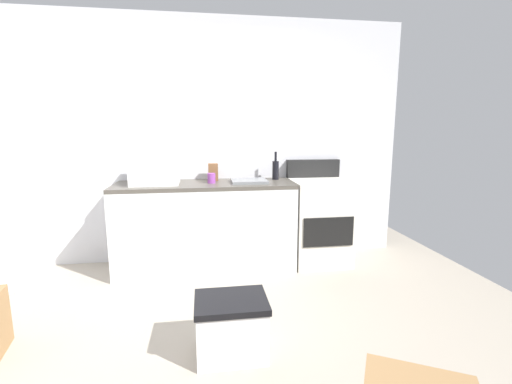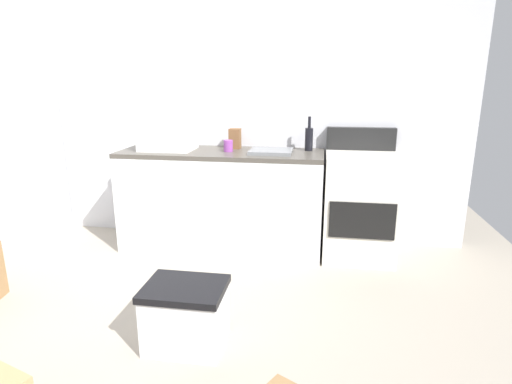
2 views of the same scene
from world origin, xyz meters
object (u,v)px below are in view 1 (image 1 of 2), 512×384
wine_bottle (276,169)px  knife_block (213,172)px  storage_bin (231,326)px  stove_oven (319,220)px  coffee_mug (211,178)px  microwave (155,171)px

wine_bottle → knife_block: 0.67m
storage_bin → stove_oven: bearing=54.3°
stove_oven → knife_block: 1.25m
stove_oven → wine_bottle: wine_bottle is taller
stove_oven → knife_block: (-1.13, 0.16, 0.52)m
coffee_mug → storage_bin: size_ratio=0.22×
microwave → knife_block: microwave is taller
storage_bin → microwave: bearing=112.8°
coffee_mug → knife_block: bearing=82.6°
stove_oven → microwave: microwave is taller
wine_bottle → coffee_mug: 0.71m
wine_bottle → coffee_mug: bearing=-167.2°
stove_oven → coffee_mug: size_ratio=11.00×
coffee_mug → knife_block: knife_block is taller
storage_bin → knife_block: bearing=91.7°
knife_block → storage_bin: bearing=-88.3°
coffee_mug → storage_bin: bearing=-87.2°
knife_block → storage_bin: size_ratio=0.39×
microwave → knife_block: size_ratio=2.56×
storage_bin → coffee_mug: bearing=92.8°
microwave → coffee_mug: (0.55, -0.00, -0.09)m
microwave → storage_bin: bearing=-67.2°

